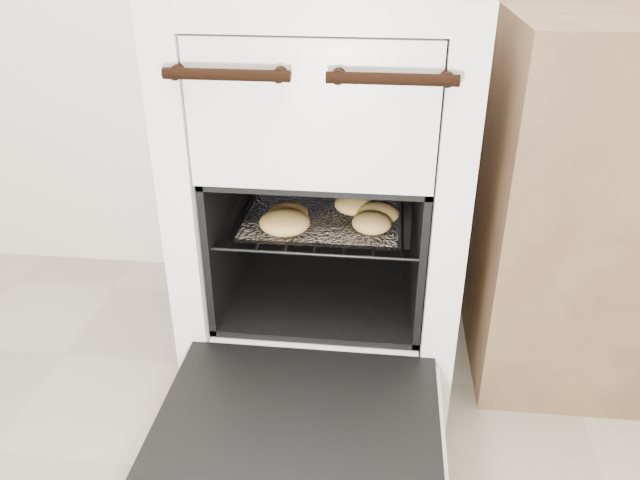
# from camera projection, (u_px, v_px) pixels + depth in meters

# --- Properties ---
(stove) EXTENTS (0.61, 0.68, 0.94)m
(stove) POSITION_uv_depth(u_px,v_px,m) (327.00, 193.00, 1.51)
(stove) COLOR silver
(stove) RESTS_ON ground
(oven_door) EXTENTS (0.55, 0.43, 0.04)m
(oven_door) POSITION_uv_depth(u_px,v_px,m) (298.00, 424.00, 1.18)
(oven_door) COLOR black
(oven_door) RESTS_ON stove
(oven_rack) EXTENTS (0.44, 0.43, 0.01)m
(oven_rack) POSITION_uv_depth(u_px,v_px,m) (324.00, 213.00, 1.46)
(oven_rack) COLOR black
(oven_rack) RESTS_ON stove
(foil_sheet) EXTENTS (0.35, 0.31, 0.01)m
(foil_sheet) POSITION_uv_depth(u_px,v_px,m) (323.00, 214.00, 1.44)
(foil_sheet) COLOR white
(foil_sheet) RESTS_ON oven_rack
(baked_rolls) EXTENTS (0.33, 0.24, 0.05)m
(baked_rolls) POSITION_uv_depth(u_px,v_px,m) (331.00, 215.00, 1.38)
(baked_rolls) COLOR #D5AD55
(baked_rolls) RESTS_ON foil_sheet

